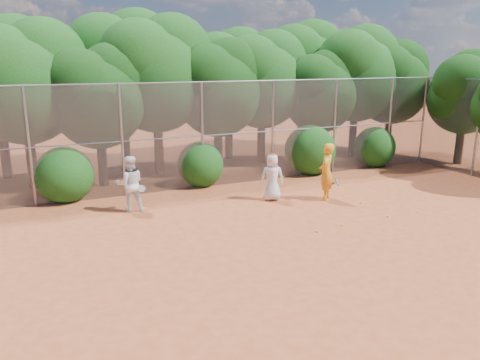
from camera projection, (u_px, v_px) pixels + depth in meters
name	position (u px, v px, depth m)	size (l,w,h in m)	color
ground	(308.00, 234.00, 13.26)	(80.00, 80.00, 0.00)	#AA4A26
fence_back	(224.00, 133.00, 18.01)	(20.05, 0.09, 4.03)	gray
fence_side	(478.00, 128.00, 19.34)	(0.09, 6.09, 4.03)	gray
tree_1	(24.00, 77.00, 17.04)	(4.64, 4.03, 6.35)	black
tree_2	(98.00, 93.00, 17.54)	(3.99, 3.47, 5.47)	black
tree_3	(157.00, 70.00, 19.22)	(4.89, 4.26, 6.70)	black
tree_4	(218.00, 85.00, 19.82)	(4.19, 3.64, 5.73)	black
tree_5	(263.00, 76.00, 21.44)	(4.51, 3.92, 6.17)	black
tree_6	(320.00, 89.00, 21.68)	(3.86, 3.36, 5.29)	black
tree_7	(357.00, 70.00, 23.01)	(4.77, 4.14, 6.53)	black
tree_8	(392.00, 79.00, 23.64)	(4.25, 3.70, 5.82)	black
tree_10	(122.00, 63.00, 20.71)	(5.15, 4.48, 7.06)	black
tree_11	(229.00, 73.00, 22.44)	(4.64, 4.03, 6.35)	black
tree_12	(303.00, 65.00, 24.66)	(5.02, 4.37, 6.88)	black
tree_13	(466.00, 89.00, 21.35)	(3.86, 3.36, 5.29)	black
bush_0	(64.00, 172.00, 16.22)	(2.00, 2.00, 2.00)	#114411
bush_1	(200.00, 163.00, 18.21)	(1.80, 1.80, 1.80)	#114411
bush_2	(310.00, 148.00, 20.13)	(2.20, 2.20, 2.20)	#114411
bush_3	(375.00, 145.00, 21.55)	(1.90, 1.90, 1.90)	#114411
player_yellow	(326.00, 172.00, 16.28)	(0.94, 0.86, 2.01)	orange
player_teen	(272.00, 177.00, 16.27)	(0.94, 0.78, 1.68)	white
player_white	(130.00, 184.00, 15.06)	(0.96, 0.82, 1.83)	white
ball_0	(388.00, 216.00, 14.64)	(0.07, 0.07, 0.07)	yellow
ball_1	(360.00, 203.00, 16.05)	(0.07, 0.07, 0.07)	yellow
ball_2	(342.00, 225.00, 13.90)	(0.07, 0.07, 0.07)	yellow
ball_3	(417.00, 212.00, 15.08)	(0.07, 0.07, 0.07)	yellow
ball_4	(317.00, 231.00, 13.37)	(0.07, 0.07, 0.07)	yellow
ball_5	(317.00, 183.00, 18.66)	(0.07, 0.07, 0.07)	yellow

